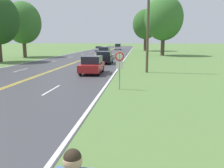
{
  "coord_description": "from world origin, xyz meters",
  "views": [
    {
      "loc": [
        8.63,
        2.61,
        3.09
      ],
      "look_at": [
        7.57,
        12.17,
        1.28
      ],
      "focal_mm": 38.0,
      "sensor_mm": 36.0,
      "label": 1
    }
  ],
  "objects_px": {
    "car_black_hatchback_mid_far": "(105,57)",
    "car_silver_van_horizon": "(118,47)",
    "tree_left_verge": "(145,24)",
    "tree_right_cluster": "(23,23)",
    "tree_behind_sign": "(164,18)",
    "car_white_hatchback_distant": "(99,49)",
    "car_champagne_van_receding": "(105,53)",
    "car_red_sedan_mid_near": "(92,65)",
    "traffic_sign": "(120,61)"
  },
  "relations": [
    {
      "from": "tree_behind_sign",
      "to": "car_red_sedan_mid_near",
      "type": "distance_m",
      "value": 28.6
    },
    {
      "from": "tree_behind_sign",
      "to": "tree_right_cluster",
      "type": "height_order",
      "value": "tree_behind_sign"
    },
    {
      "from": "tree_right_cluster",
      "to": "car_red_sedan_mid_near",
      "type": "relative_size",
      "value": 2.34
    },
    {
      "from": "tree_right_cluster",
      "to": "car_red_sedan_mid_near",
      "type": "distance_m",
      "value": 25.9
    },
    {
      "from": "tree_right_cluster",
      "to": "car_black_hatchback_mid_far",
      "type": "xyz_separation_m",
      "value": [
        15.99,
        -10.32,
        -5.15
      ]
    },
    {
      "from": "traffic_sign",
      "to": "tree_behind_sign",
      "type": "relative_size",
      "value": 0.21
    },
    {
      "from": "car_red_sedan_mid_near",
      "to": "car_champagne_van_receding",
      "type": "xyz_separation_m",
      "value": [
        -1.41,
        18.18,
        0.15
      ]
    },
    {
      "from": "tree_right_cluster",
      "to": "car_red_sedan_mid_near",
      "type": "height_order",
      "value": "tree_right_cluster"
    },
    {
      "from": "car_black_hatchback_mid_far",
      "to": "car_champagne_van_receding",
      "type": "relative_size",
      "value": 1.02
    },
    {
      "from": "traffic_sign",
      "to": "car_silver_van_horizon",
      "type": "xyz_separation_m",
      "value": [
        -5.11,
        58.91,
        -0.84
      ]
    },
    {
      "from": "tree_right_cluster",
      "to": "car_black_hatchback_mid_far",
      "type": "bearing_deg",
      "value": -32.84
    },
    {
      "from": "car_black_hatchback_mid_far",
      "to": "car_white_hatchback_distant",
      "type": "height_order",
      "value": "car_black_hatchback_mid_far"
    },
    {
      "from": "tree_behind_sign",
      "to": "car_white_hatchback_distant",
      "type": "height_order",
      "value": "tree_behind_sign"
    },
    {
      "from": "traffic_sign",
      "to": "tree_behind_sign",
      "type": "bearing_deg",
      "value": 79.99
    },
    {
      "from": "tree_behind_sign",
      "to": "car_red_sedan_mid_near",
      "type": "xyz_separation_m",
      "value": [
        -8.92,
        -26.42,
        -6.31
      ]
    },
    {
      "from": "car_red_sedan_mid_near",
      "to": "car_black_hatchback_mid_far",
      "type": "distance_m",
      "value": 9.27
    },
    {
      "from": "tree_behind_sign",
      "to": "car_white_hatchback_distant",
      "type": "relative_size",
      "value": 3.18
    },
    {
      "from": "tree_left_verge",
      "to": "car_champagne_van_receding",
      "type": "xyz_separation_m",
      "value": [
        -7.4,
        -27.43,
        -6.21
      ]
    },
    {
      "from": "car_black_hatchback_mid_far",
      "to": "car_silver_van_horizon",
      "type": "distance_m",
      "value": 42.93
    },
    {
      "from": "tree_right_cluster",
      "to": "car_silver_van_horizon",
      "type": "relative_size",
      "value": 2.3
    },
    {
      "from": "tree_behind_sign",
      "to": "car_champagne_van_receding",
      "type": "bearing_deg",
      "value": -141.41
    },
    {
      "from": "tree_left_verge",
      "to": "car_silver_van_horizon",
      "type": "xyz_separation_m",
      "value": [
        -8.03,
        6.55,
        -6.23
      ]
    },
    {
      "from": "traffic_sign",
      "to": "car_silver_van_horizon",
      "type": "height_order",
      "value": "traffic_sign"
    },
    {
      "from": "car_champagne_van_receding",
      "to": "car_black_hatchback_mid_far",
      "type": "bearing_deg",
      "value": 7.76
    },
    {
      "from": "traffic_sign",
      "to": "tree_left_verge",
      "type": "bearing_deg",
      "value": 86.81
    },
    {
      "from": "tree_left_verge",
      "to": "tree_right_cluster",
      "type": "relative_size",
      "value": 1.16
    },
    {
      "from": "traffic_sign",
      "to": "tree_left_verge",
      "type": "xyz_separation_m",
      "value": [
        2.92,
        52.36,
        5.39
      ]
    },
    {
      "from": "tree_left_verge",
      "to": "car_white_hatchback_distant",
      "type": "bearing_deg",
      "value": -163.96
    },
    {
      "from": "tree_behind_sign",
      "to": "tree_left_verge",
      "type": "bearing_deg",
      "value": 98.7
    },
    {
      "from": "traffic_sign",
      "to": "tree_left_verge",
      "type": "relative_size",
      "value": 0.21
    },
    {
      "from": "traffic_sign",
      "to": "car_red_sedan_mid_near",
      "type": "distance_m",
      "value": 7.48
    },
    {
      "from": "car_white_hatchback_distant",
      "to": "tree_behind_sign",
      "type": "bearing_deg",
      "value": -137.31
    },
    {
      "from": "tree_right_cluster",
      "to": "car_white_hatchback_distant",
      "type": "relative_size",
      "value": 2.7
    },
    {
      "from": "car_red_sedan_mid_near",
      "to": "car_silver_van_horizon",
      "type": "xyz_separation_m",
      "value": [
        -2.04,
        52.16,
        0.13
      ]
    },
    {
      "from": "tree_behind_sign",
      "to": "car_white_hatchback_distant",
      "type": "distance_m",
      "value": 22.75
    },
    {
      "from": "tree_left_verge",
      "to": "tree_behind_sign",
      "type": "height_order",
      "value": "tree_behind_sign"
    },
    {
      "from": "tree_left_verge",
      "to": "tree_behind_sign",
      "type": "relative_size",
      "value": 0.98
    },
    {
      "from": "tree_right_cluster",
      "to": "car_white_hatchback_distant",
      "type": "height_order",
      "value": "tree_right_cluster"
    },
    {
      "from": "traffic_sign",
      "to": "car_silver_van_horizon",
      "type": "bearing_deg",
      "value": 94.96
    },
    {
      "from": "car_black_hatchback_mid_far",
      "to": "car_champagne_van_receding",
      "type": "distance_m",
      "value": 9.0
    },
    {
      "from": "tree_right_cluster",
      "to": "car_silver_van_horizon",
      "type": "distance_m",
      "value": 35.84
    },
    {
      "from": "car_silver_van_horizon",
      "to": "tree_right_cluster",
      "type": "bearing_deg",
      "value": -22.74
    },
    {
      "from": "tree_behind_sign",
      "to": "car_silver_van_horizon",
      "type": "bearing_deg",
      "value": 113.07
    },
    {
      "from": "tree_behind_sign",
      "to": "car_black_hatchback_mid_far",
      "type": "relative_size",
      "value": 2.84
    },
    {
      "from": "car_red_sedan_mid_near",
      "to": "car_silver_van_horizon",
      "type": "relative_size",
      "value": 0.98
    },
    {
      "from": "tree_behind_sign",
      "to": "traffic_sign",
      "type": "bearing_deg",
      "value": -100.01
    },
    {
      "from": "tree_left_verge",
      "to": "car_white_hatchback_distant",
      "type": "xyz_separation_m",
      "value": [
        -12.29,
        -3.54,
        -6.44
      ]
    },
    {
      "from": "tree_right_cluster",
      "to": "car_champagne_van_receding",
      "type": "relative_size",
      "value": 2.46
    },
    {
      "from": "traffic_sign",
      "to": "car_silver_van_horizon",
      "type": "relative_size",
      "value": 0.56
    },
    {
      "from": "tree_behind_sign",
      "to": "car_black_hatchback_mid_far",
      "type": "xyz_separation_m",
      "value": [
        -9.06,
        -17.15,
        -6.28
      ]
    }
  ]
}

